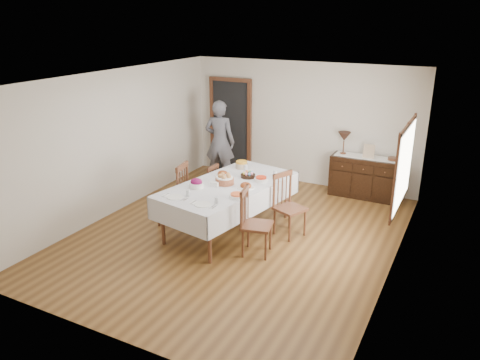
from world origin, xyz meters
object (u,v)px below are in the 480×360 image
at_px(chair_right_near, 253,221).
at_px(table_lamp, 344,137).
at_px(chair_left_far, 208,188).
at_px(chair_left_near, 175,194).
at_px(person, 220,139).
at_px(sideboard, 365,177).
at_px(dining_table, 228,189).
at_px(chair_right_far, 288,204).

bearing_deg(chair_right_near, table_lamp, -20.85).
bearing_deg(chair_left_far, chair_left_near, -12.85).
relative_size(chair_left_near, person, 0.58).
bearing_deg(sideboard, chair_left_far, -140.14).
bearing_deg(dining_table, chair_left_far, 153.37).
bearing_deg(dining_table, chair_left_near, -158.30).
distance_m(chair_left_far, chair_right_far, 1.71).
height_order(chair_right_far, table_lamp, table_lamp).
relative_size(chair_left_far, chair_right_near, 0.86).
bearing_deg(person, sideboard, -179.87).
bearing_deg(chair_right_far, table_lamp, 16.89).
relative_size(chair_right_near, table_lamp, 2.30).
xyz_separation_m(chair_right_near, sideboard, (0.98, 3.16, -0.12)).
distance_m(dining_table, chair_right_far, 1.02).
bearing_deg(table_lamp, chair_left_near, -127.38).
relative_size(sideboard, person, 0.71).
distance_m(person, table_lamp, 2.62).
bearing_deg(sideboard, chair_right_near, -107.19).
bearing_deg(table_lamp, dining_table, -114.58).
distance_m(chair_left_far, person, 1.71).
relative_size(chair_right_far, table_lamp, 2.31).
bearing_deg(sideboard, chair_left_near, -133.50).
bearing_deg(sideboard, table_lamp, 176.40).
bearing_deg(chair_right_near, person, 25.94).
xyz_separation_m(chair_left_far, chair_right_near, (1.47, -1.11, 0.07)).
distance_m(chair_left_near, person, 2.34).
bearing_deg(dining_table, sideboard, 67.69).
height_order(chair_left_far, person, person).
height_order(dining_table, sideboard, dining_table).
bearing_deg(person, table_lamp, -177.34).
xyz_separation_m(sideboard, person, (-3.04, -0.53, 0.55)).
relative_size(chair_left_near, table_lamp, 2.43).
height_order(chair_right_near, person, person).
bearing_deg(person, chair_right_near, 118.47).
bearing_deg(person, dining_table, 112.95).
bearing_deg(chair_left_far, person, -156.18).
xyz_separation_m(chair_right_near, person, (-2.07, 2.63, 0.43)).
relative_size(chair_left_far, chair_right_far, 0.86).
xyz_separation_m(chair_left_far, person, (-0.59, 1.52, 0.50)).
distance_m(chair_left_near, table_lamp, 3.61).
bearing_deg(chair_right_near, sideboard, -29.44).
bearing_deg(chair_right_far, chair_left_far, 105.16).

